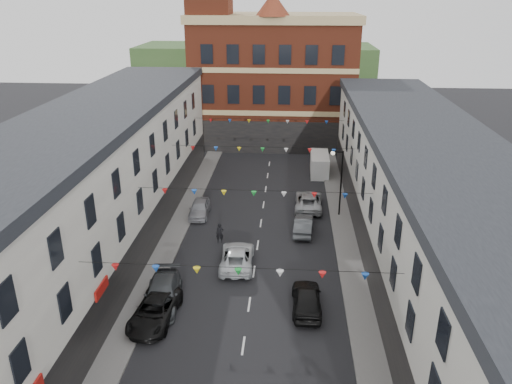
% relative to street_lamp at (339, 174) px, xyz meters
% --- Properties ---
extents(ground, '(160.00, 160.00, 0.00)m').
position_rel_street_lamp_xyz_m(ground, '(-6.55, -14.00, -3.90)').
color(ground, black).
rests_on(ground, ground).
extents(pavement_left, '(1.80, 64.00, 0.15)m').
position_rel_street_lamp_xyz_m(pavement_left, '(-13.45, -12.00, -3.83)').
color(pavement_left, '#605E5B').
rests_on(pavement_left, ground).
extents(pavement_right, '(1.80, 64.00, 0.15)m').
position_rel_street_lamp_xyz_m(pavement_right, '(0.35, -12.00, -3.83)').
color(pavement_right, '#605E5B').
rests_on(pavement_right, ground).
extents(terrace_left, '(8.40, 56.00, 10.70)m').
position_rel_street_lamp_xyz_m(terrace_left, '(-18.33, -13.00, 1.44)').
color(terrace_left, beige).
rests_on(terrace_left, ground).
extents(terrace_right, '(8.40, 56.00, 9.70)m').
position_rel_street_lamp_xyz_m(terrace_right, '(5.23, -13.00, 0.95)').
color(terrace_right, beige).
rests_on(terrace_right, ground).
extents(civic_building, '(20.60, 13.30, 18.50)m').
position_rel_street_lamp_xyz_m(civic_building, '(-6.55, 23.95, 4.23)').
color(civic_building, maroon).
rests_on(civic_building, ground).
extents(clock_tower, '(5.60, 5.60, 30.00)m').
position_rel_street_lamp_xyz_m(clock_tower, '(-14.05, 21.00, 11.03)').
color(clock_tower, maroon).
rests_on(clock_tower, ground).
extents(distant_hill, '(40.00, 14.00, 10.00)m').
position_rel_street_lamp_xyz_m(distant_hill, '(-10.55, 48.00, 1.10)').
color(distant_hill, '#345427').
rests_on(distant_hill, ground).
extents(street_lamp, '(1.10, 0.36, 6.00)m').
position_rel_street_lamp_xyz_m(street_lamp, '(0.00, 0.00, 0.00)').
color(street_lamp, black).
rests_on(street_lamp, ground).
extents(car_left_c, '(2.65, 5.13, 1.38)m').
position_rel_street_lamp_xyz_m(car_left_c, '(-12.05, -16.07, -3.21)').
color(car_left_c, black).
rests_on(car_left_c, ground).
extents(car_left_d, '(2.57, 5.35, 1.50)m').
position_rel_street_lamp_xyz_m(car_left_d, '(-12.02, -14.31, -3.15)').
color(car_left_d, '#3E4246').
rests_on(car_left_d, ground).
extents(car_left_e, '(1.78, 4.11, 1.38)m').
position_rel_street_lamp_xyz_m(car_left_e, '(-12.05, -0.76, -3.22)').
color(car_left_e, gray).
rests_on(car_left_e, ground).
extents(car_right_d, '(1.85, 4.48, 1.52)m').
position_rel_street_lamp_xyz_m(car_right_d, '(-2.95, -14.27, -3.14)').
color(car_right_d, black).
rests_on(car_right_d, ground).
extents(car_right_e, '(1.77, 4.25, 1.37)m').
position_rel_street_lamp_xyz_m(car_right_e, '(-2.95, -3.48, -3.22)').
color(car_right_e, '#53575B').
rests_on(car_right_e, ground).
extents(car_right_f, '(2.57, 5.29, 1.45)m').
position_rel_street_lamp_xyz_m(car_right_f, '(-2.41, 1.53, -3.18)').
color(car_right_f, '#B2B4B7').
rests_on(car_right_f, ground).
extents(moving_car, '(2.53, 5.12, 1.40)m').
position_rel_street_lamp_xyz_m(moving_car, '(-7.83, -9.19, -3.21)').
color(moving_car, silver).
rests_on(moving_car, ground).
extents(white_van, '(1.97, 4.96, 2.18)m').
position_rel_street_lamp_xyz_m(white_van, '(-0.98, 11.05, -2.81)').
color(white_van, silver).
rests_on(white_van, ground).
extents(pedestrian, '(0.64, 0.47, 1.62)m').
position_rel_street_lamp_xyz_m(pedestrian, '(-9.55, -5.77, -3.09)').
color(pedestrian, black).
rests_on(pedestrian, ground).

